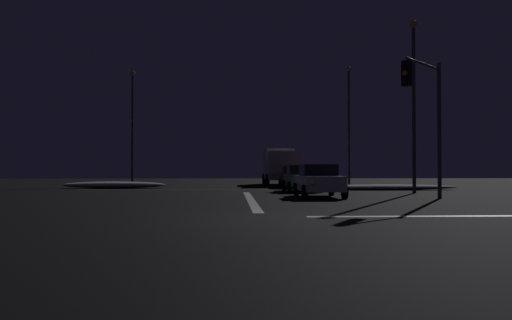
{
  "coord_description": "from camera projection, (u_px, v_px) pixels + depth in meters",
  "views": [
    {
      "loc": [
        -0.8,
        -14.29,
        1.33
      ],
      "look_at": [
        0.41,
        11.85,
        1.81
      ],
      "focal_mm": 35.96,
      "sensor_mm": 36.0,
      "label": 1
    }
  ],
  "objects": [
    {
      "name": "snow_bank_right_curb",
      "position": [
        386.0,
        187.0,
        32.91
      ],
      "size": [
        9.43,
        1.5,
        0.36
      ],
      "color": "white",
      "rests_on": "ground"
    },
    {
      "name": "streetlamp_left_far",
      "position": [
        132.0,
        120.0,
        43.77
      ],
      "size": [
        0.44,
        0.44,
        9.77
      ],
      "color": "#424247",
      "rests_on": "ground"
    },
    {
      "name": "streetlamp_right_far",
      "position": [
        349.0,
        117.0,
        44.63
      ],
      "size": [
        0.44,
        0.44,
        10.29
      ],
      "color": "#424247",
      "rests_on": "ground"
    },
    {
      "name": "ground",
      "position": [
        261.0,
        219.0,
        14.29
      ],
      "size": [
        120.0,
        120.0,
        0.1
      ],
      "primitive_type": "cube",
      "color": "black"
    },
    {
      "name": "sedan_red",
      "position": [
        294.0,
        177.0,
        37.06
      ],
      "size": [
        2.02,
        4.33,
        1.57
      ],
      "color": "maroon",
      "rests_on": "ground"
    },
    {
      "name": "box_truck",
      "position": [
        279.0,
        165.0,
        44.05
      ],
      "size": [
        2.68,
        8.28,
        3.08
      ],
      "color": "beige",
      "rests_on": "ground"
    },
    {
      "name": "stop_line_north",
      "position": [
        251.0,
        199.0,
        22.52
      ],
      "size": [
        0.35,
        14.12,
        0.01
      ],
      "color": "white",
      "rests_on": "ground"
    },
    {
      "name": "centre_line_ns",
      "position": [
        244.0,
        189.0,
        34.11
      ],
      "size": [
        22.0,
        0.15,
        0.01
      ],
      "color": "yellow",
      "rests_on": "ground"
    },
    {
      "name": "sedan_green",
      "position": [
        302.0,
        178.0,
        30.81
      ],
      "size": [
        2.02,
        4.33,
        1.57
      ],
      "color": "#14512D",
      "rests_on": "ground"
    },
    {
      "name": "snow_bank_left_curb",
      "position": [
        114.0,
        185.0,
        35.68
      ],
      "size": [
        7.18,
        1.5,
        0.48
      ],
      "color": "white",
      "rests_on": "ground"
    },
    {
      "name": "streetlamp_right_near",
      "position": [
        414.0,
        94.0,
        28.65
      ],
      "size": [
        0.44,
        0.44,
        9.7
      ],
      "color": "#424247",
      "rests_on": "ground"
    },
    {
      "name": "traffic_signal_ne",
      "position": [
        426.0,
        103.0,
        22.37
      ],
      "size": [
        2.61,
        2.61,
        6.2
      ],
      "color": "#4C4C51",
      "rests_on": "ground"
    },
    {
      "name": "sedan_white",
      "position": [
        319.0,
        180.0,
        24.54
      ],
      "size": [
        2.02,
        4.33,
        1.57
      ],
      "color": "silver",
      "rests_on": "ground"
    }
  ]
}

